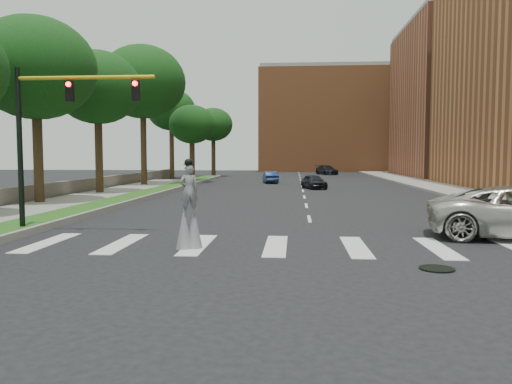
{
  "coord_description": "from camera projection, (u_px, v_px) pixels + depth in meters",
  "views": [
    {
      "loc": [
        -0.69,
        -15.05,
        2.97
      ],
      "look_at": [
        -2.0,
        1.82,
        1.7
      ],
      "focal_mm": 35.0,
      "sensor_mm": 36.0,
      "label": 1
    }
  ],
  "objects": [
    {
      "name": "sidewalk_left",
      "position": [
        31.0,
        210.0,
        26.18
      ],
      "size": [
        4.0,
        60.0,
        0.18
      ],
      "primitive_type": "cube",
      "color": "gray",
      "rests_on": "ground"
    },
    {
      "name": "traffic_signal",
      "position": [
        50.0,
        123.0,
        18.56
      ],
      "size": [
        5.3,
        0.23,
        6.2
      ],
      "color": "black",
      "rests_on": "ground"
    },
    {
      "name": "tree_4",
      "position": [
        143.0,
        82.0,
        46.41
      ],
      "size": [
        8.0,
        8.0,
        13.14
      ],
      "color": "#352515",
      "rests_on": "ground"
    },
    {
      "name": "tree_7",
      "position": [
        213.0,
        125.0,
        67.24
      ],
      "size": [
        5.26,
        5.26,
        9.28
      ],
      "color": "#352515",
      "rests_on": "ground"
    },
    {
      "name": "ground_plane",
      "position": [
        317.0,
        253.0,
        15.13
      ],
      "size": [
        160.0,
        160.0,
        0.0
      ],
      "primitive_type": "plane",
      "color": "black",
      "rests_on": "ground"
    },
    {
      "name": "building_far",
      "position": [
        466.0,
        102.0,
        66.38
      ],
      "size": [
        16.0,
        22.0,
        20.0
      ],
      "primitive_type": "cube",
      "color": "#A85A3E",
      "rests_on": "ground"
    },
    {
      "name": "tree_2",
      "position": [
        35.0,
        69.0,
        28.93
      ],
      "size": [
        6.99,
        6.99,
        10.96
      ],
      "color": "#352515",
      "rests_on": "ground"
    },
    {
      "name": "car_far",
      "position": [
        327.0,
        170.0,
        74.47
      ],
      "size": [
        3.61,
        5.19,
        1.39
      ],
      "primitive_type": "imported",
      "rotation": [
        0.0,
        0.0,
        0.38
      ],
      "color": "black",
      "rests_on": "ground"
    },
    {
      "name": "median_curb",
      "position": [
        158.0,
        194.0,
        35.81
      ],
      "size": [
        0.2,
        60.0,
        0.28
      ],
      "primitive_type": "cube",
      "color": "gray",
      "rests_on": "ground"
    },
    {
      "name": "grass_median",
      "position": [
        144.0,
        194.0,
        35.89
      ],
      "size": [
        2.0,
        60.0,
        0.25
      ],
      "primitive_type": "cube",
      "color": "#205217",
      "rests_on": "ground"
    },
    {
      "name": "car_near",
      "position": [
        314.0,
        182.0,
        43.45
      ],
      "size": [
        2.5,
        3.96,
        1.26
      ],
      "primitive_type": "imported",
      "rotation": [
        0.0,
        0.0,
        0.3
      ],
      "color": "black",
      "rests_on": "ground"
    },
    {
      "name": "manhole",
      "position": [
        437.0,
        269.0,
        12.91
      ],
      "size": [
        0.9,
        0.9,
        0.04
      ],
      "primitive_type": "cylinder",
      "color": "black",
      "rests_on": "ground"
    },
    {
      "name": "stilt_performer",
      "position": [
        189.0,
        215.0,
        15.68
      ],
      "size": [
        0.82,
        0.64,
        2.85
      ],
      "rotation": [
        0.0,
        0.0,
        3.53
      ],
      "color": "#352515",
      "rests_on": "ground"
    },
    {
      "name": "car_mid",
      "position": [
        270.0,
        177.0,
        52.17
      ],
      "size": [
        1.93,
        3.96,
        1.25
      ],
      "primitive_type": "imported",
      "rotation": [
        0.0,
        0.0,
        3.31
      ],
      "color": "navy",
      "rests_on": "ground"
    },
    {
      "name": "tree_6",
      "position": [
        192.0,
        125.0,
        52.51
      ],
      "size": [
        4.8,
        4.8,
        8.21
      ],
      "color": "#352515",
      "rests_on": "ground"
    },
    {
      "name": "tree_3",
      "position": [
        97.0,
        88.0,
        36.58
      ],
      "size": [
        6.31,
        6.31,
        10.59
      ],
      "color": "#352515",
      "rests_on": "ground"
    },
    {
      "name": "sidewalk_right",
      "position": [
        463.0,
        192.0,
        39.02
      ],
      "size": [
        5.0,
        90.0,
        0.18
      ],
      "primitive_type": "cube",
      "color": "gray",
      "rests_on": "ground"
    },
    {
      "name": "tree_5",
      "position": [
        171.0,
        110.0,
        60.76
      ],
      "size": [
        5.91,
        5.91,
        10.94
      ],
      "color": "#352515",
      "rests_on": "ground"
    },
    {
      "name": "building_backdrop",
      "position": [
        331.0,
        122.0,
        91.55
      ],
      "size": [
        26.0,
        14.0,
        18.0
      ],
      "primitive_type": "cube",
      "color": "#AC6236",
      "rests_on": "ground"
    },
    {
      "name": "stone_wall",
      "position": [
        82.0,
        186.0,
        38.27
      ],
      "size": [
        0.5,
        56.0,
        1.1
      ],
      "primitive_type": "cube",
      "color": "#605A52",
      "rests_on": "ground"
    }
  ]
}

